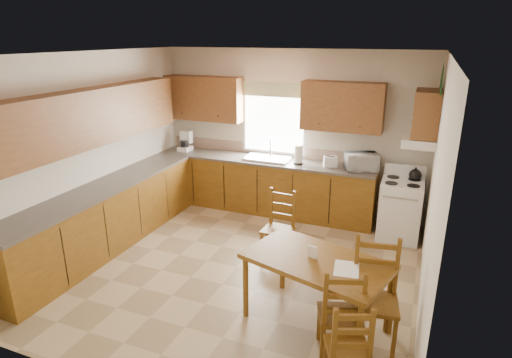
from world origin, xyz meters
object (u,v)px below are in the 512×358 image
at_px(microwave, 361,162).
at_px(chair_near_right, 340,309).
at_px(stove, 400,210).
at_px(chair_near_left, 348,342).
at_px(dining_table, 315,292).
at_px(chair_far_right, 375,296).
at_px(chair_far_left, 278,226).

bearing_deg(microwave, chair_near_right, -107.13).
height_order(stove, chair_near_right, chair_near_right).
bearing_deg(chair_near_left, dining_table, -78.35).
bearing_deg(chair_near_right, dining_table, -65.17).
height_order(chair_near_left, chair_far_right, chair_far_right).
relative_size(microwave, chair_far_left, 0.48).
relative_size(stove, dining_table, 0.61).
height_order(chair_near_left, chair_near_right, chair_near_right).
distance_m(chair_near_right, chair_far_left, 1.91).
height_order(chair_near_right, chair_far_left, chair_near_right).
bearing_deg(chair_far_right, chair_far_left, 128.47).
bearing_deg(stove, chair_near_right, -97.98).
relative_size(stove, chair_far_left, 0.94).
xyz_separation_m(microwave, chair_far_left, (-0.83, -1.47, -0.59)).
bearing_deg(chair_far_left, microwave, 62.81).
bearing_deg(chair_far_left, chair_near_left, -53.61).
bearing_deg(dining_table, chair_far_right, 8.23).
bearing_deg(chair_far_right, dining_table, 162.61).
bearing_deg(dining_table, chair_near_left, -40.64).
bearing_deg(chair_near_right, chair_far_right, -158.51).
bearing_deg(chair_near_right, chair_far_left, -72.54).
xyz_separation_m(chair_far_left, chair_far_right, (1.43, -1.29, 0.07)).
xyz_separation_m(stove, chair_near_left, (-0.19, -3.15, -0.01)).
xyz_separation_m(stove, chair_far_right, (-0.05, -2.53, 0.09)).
bearing_deg(dining_table, chair_near_right, -29.62).
xyz_separation_m(stove, chair_near_right, (-0.33, -2.77, 0.04)).
relative_size(chair_near_left, chair_far_left, 0.92).
bearing_deg(chair_far_right, chair_near_right, -148.58).
height_order(chair_near_right, chair_far_right, chair_far_right).
xyz_separation_m(microwave, dining_table, (-0.00, -2.68, -0.67)).
relative_size(chair_near_right, chair_far_right, 0.89).
xyz_separation_m(chair_near_left, chair_far_right, (0.14, 0.62, 0.10)).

